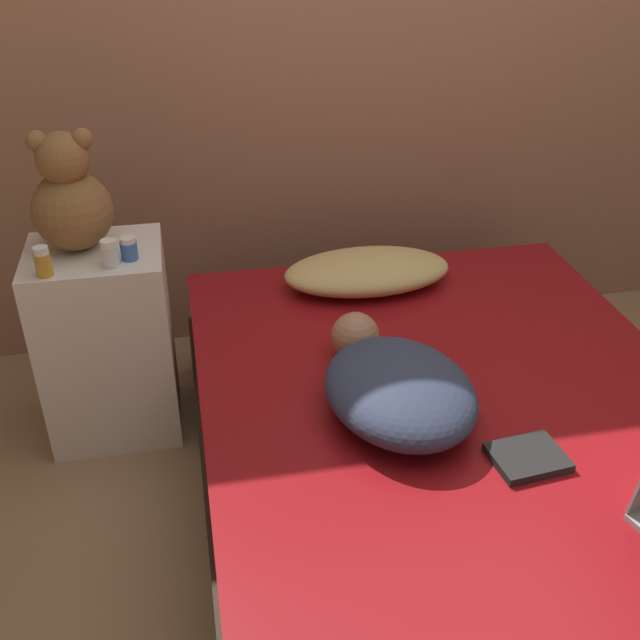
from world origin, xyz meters
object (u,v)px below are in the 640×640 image
pillow (367,271)px  book (528,457)px  bottle_amber (43,262)px  teddy_bear (70,198)px  bottle_clear (110,253)px  bottle_blue (129,249)px  person_lying (396,385)px

pillow → book: pillow is taller
book → bottle_amber: bearing=147.4°
teddy_bear → bottle_clear: bearing=-54.9°
bottle_clear → book: size_ratio=0.43×
pillow → teddy_bear: (-0.99, -0.02, 0.37)m
teddy_bear → bottle_amber: bearing=-114.2°
pillow → bottle_blue: bearing=-170.0°
bottle_amber → teddy_bear: bearing=65.8°
bottle_blue → book: bearing=-40.9°
book → teddy_bear: bearing=139.8°
bottle_blue → bottle_clear: bearing=-147.4°
teddy_bear → bottle_clear: size_ratio=4.51×
teddy_bear → book: 1.58m
person_lying → bottle_amber: size_ratio=7.02×
pillow → bottle_amber: 1.12m
bottle_clear → bottle_amber: bearing=-171.5°
bottle_blue → bottle_amber: size_ratio=0.78×
teddy_bear → bottle_blue: (0.17, -0.12, -0.13)m
pillow → bottle_blue: bottle_blue is taller
teddy_bear → book: teddy_bear is taller
bottle_clear → bottle_amber: bottle_amber is taller
pillow → bottle_blue: (-0.82, -0.14, 0.24)m
teddy_bear → bottle_amber: size_ratio=4.11×
person_lying → bottle_clear: size_ratio=7.71×
pillow → person_lying: bearing=-97.9°
bottle_clear → book: bottle_clear is taller
person_lying → bottle_clear: 0.97m
bottle_blue → bottle_amber: 0.26m
person_lying → book: person_lying is taller
pillow → person_lying: size_ratio=0.92×
bottle_amber → bottle_clear: bearing=8.5°
bottle_blue → book: size_ratio=0.37×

